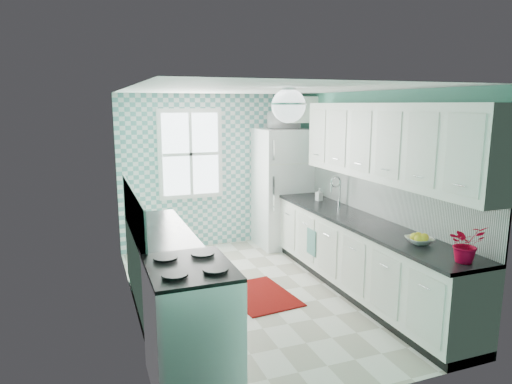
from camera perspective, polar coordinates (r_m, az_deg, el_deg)
name	(u,v)px	position (r m, az deg, el deg)	size (l,w,h in m)	color
floor	(259,294)	(5.86, 0.42, -12.66)	(3.00, 4.40, 0.02)	silver
ceiling	(260,89)	(5.37, 0.45, 12.79)	(3.00, 4.40, 0.02)	white
wall_back	(211,171)	(7.55, -5.62, 2.62)	(3.00, 0.02, 2.50)	#5BB69C
wall_front	(364,250)	(3.57, 13.40, -7.08)	(3.00, 0.02, 2.50)	#5BB69C
wall_left	(130,206)	(5.14, -15.47, -1.66)	(0.02, 4.40, 2.50)	#5BB69C
wall_right	(366,188)	(6.18, 13.62, 0.50)	(0.02, 4.40, 2.50)	#5BB69C
accent_wall	(212,171)	(7.53, -5.58, 2.59)	(3.00, 0.01, 2.50)	#5EA19E
window	(190,154)	(7.38, -8.19, 4.72)	(1.04, 0.05, 1.44)	white
backsplash_right	(383,198)	(5.85, 15.61, -0.72)	(0.02, 3.60, 0.51)	white
backsplash_left	(133,212)	(5.08, -15.11, -2.42)	(0.02, 2.15, 0.51)	white
upper_cabinets_right	(386,142)	(5.51, 15.92, 5.98)	(0.33, 3.20, 0.90)	white
upper_cabinet_fridge	(294,109)	(7.57, 4.71, 10.25)	(0.40, 0.74, 0.40)	white
ceiling_light	(288,105)	(4.63, 4.08, 10.75)	(0.34, 0.34, 0.35)	silver
base_cabinets_right	(361,258)	(5.89, 12.95, -8.05)	(0.60, 3.60, 0.90)	white
countertop_right	(361,222)	(5.74, 13.02, -3.63)	(0.63, 3.60, 0.04)	black
base_cabinets_left	(163,274)	(5.33, -11.58, -10.01)	(0.60, 2.15, 0.90)	white
countertop_left	(162,234)	(5.19, -11.62, -5.14)	(0.63, 2.15, 0.04)	black
fridge	(283,188)	(7.57, 3.40, 0.54)	(0.85, 0.84, 1.94)	white
stove	(191,324)	(3.97, -8.07, -16.03)	(0.69, 0.86, 1.04)	silver
sink	(327,206)	(6.47, 8.90, -1.75)	(0.55, 0.47, 0.53)	silver
rug	(260,295)	(5.79, 0.53, -12.77)	(0.72, 1.02, 0.02)	maroon
dish_towel	(311,242)	(6.31, 6.93, -6.24)	(0.02, 0.24, 0.35)	#69B5B6
fruit_bowl	(420,240)	(4.95, 19.76, -5.71)	(0.26, 0.26, 0.07)	white
potted_plant	(466,244)	(4.50, 24.76, -5.87)	(0.31, 0.27, 0.35)	#A50D0B
soap_bottle	(319,194)	(6.76, 7.89, -0.29)	(0.08, 0.08, 0.19)	#8CA4BA
microwave	(284,121)	(7.45, 3.50, 8.89)	(0.47, 0.32, 0.26)	silver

